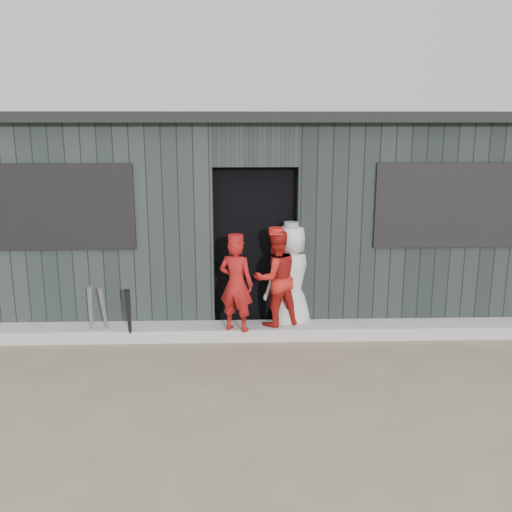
{
  "coord_description": "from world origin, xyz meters",
  "views": [
    {
      "loc": [
        -0.2,
        -4.59,
        2.52
      ],
      "look_at": [
        0.0,
        1.8,
        1.0
      ],
      "focal_mm": 40.0,
      "sensor_mm": 36.0,
      "label": 1
    }
  ],
  "objects_px": {
    "player_grey_back": "(291,279)",
    "dugout": "(252,209)",
    "bat_right": "(129,317)",
    "player_red_right": "(276,278)",
    "bat_mid": "(104,314)",
    "bat_left": "(91,314)",
    "player_red_left": "(236,284)"
  },
  "relations": [
    {
      "from": "player_grey_back",
      "to": "dugout",
      "type": "distance_m",
      "value": 1.67
    },
    {
      "from": "bat_right",
      "to": "player_grey_back",
      "type": "distance_m",
      "value": 1.95
    },
    {
      "from": "player_red_right",
      "to": "dugout",
      "type": "distance_m",
      "value": 1.77
    },
    {
      "from": "bat_mid",
      "to": "player_grey_back",
      "type": "xyz_separation_m",
      "value": [
        2.18,
        0.29,
        0.32
      ]
    },
    {
      "from": "bat_mid",
      "to": "bat_right",
      "type": "bearing_deg",
      "value": -19.59
    },
    {
      "from": "bat_left",
      "to": "player_red_left",
      "type": "relative_size",
      "value": 0.63
    },
    {
      "from": "player_grey_back",
      "to": "dugout",
      "type": "xyz_separation_m",
      "value": [
        -0.42,
        1.5,
        0.62
      ]
    },
    {
      "from": "bat_right",
      "to": "dugout",
      "type": "relative_size",
      "value": 0.08
    },
    {
      "from": "bat_right",
      "to": "dugout",
      "type": "height_order",
      "value": "dugout"
    },
    {
      "from": "bat_mid",
      "to": "dugout",
      "type": "xyz_separation_m",
      "value": [
        1.76,
        1.79,
        0.94
      ]
    },
    {
      "from": "bat_left",
      "to": "player_red_left",
      "type": "xyz_separation_m",
      "value": [
        1.68,
        -0.03,
        0.35
      ]
    },
    {
      "from": "bat_left",
      "to": "player_grey_back",
      "type": "height_order",
      "value": "player_grey_back"
    },
    {
      "from": "bat_left",
      "to": "dugout",
      "type": "bearing_deg",
      "value": 43.39
    },
    {
      "from": "bat_mid",
      "to": "player_grey_back",
      "type": "bearing_deg",
      "value": 7.59
    },
    {
      "from": "bat_left",
      "to": "player_grey_back",
      "type": "bearing_deg",
      "value": 7.55
    },
    {
      "from": "bat_left",
      "to": "player_grey_back",
      "type": "xyz_separation_m",
      "value": [
        2.33,
        0.31,
        0.32
      ]
    },
    {
      "from": "bat_left",
      "to": "bat_mid",
      "type": "xyz_separation_m",
      "value": [
        0.15,
        0.02,
        -0.01
      ]
    },
    {
      "from": "bat_left",
      "to": "player_red_left",
      "type": "height_order",
      "value": "player_red_left"
    },
    {
      "from": "bat_left",
      "to": "bat_mid",
      "type": "height_order",
      "value": "bat_left"
    },
    {
      "from": "player_red_left",
      "to": "player_red_right",
      "type": "bearing_deg",
      "value": -137.36
    },
    {
      "from": "bat_left",
      "to": "dugout",
      "type": "relative_size",
      "value": 0.08
    },
    {
      "from": "player_grey_back",
      "to": "player_red_left",
      "type": "bearing_deg",
      "value": 0.99
    },
    {
      "from": "bat_right",
      "to": "player_red_left",
      "type": "bearing_deg",
      "value": 2.73
    },
    {
      "from": "player_grey_back",
      "to": "bat_left",
      "type": "bearing_deg",
      "value": -18.97
    },
    {
      "from": "bat_mid",
      "to": "player_red_left",
      "type": "xyz_separation_m",
      "value": [
        1.53,
        -0.05,
        0.36
      ]
    },
    {
      "from": "bat_mid",
      "to": "player_red_right",
      "type": "distance_m",
      "value": 2.03
    },
    {
      "from": "dugout",
      "to": "player_red_left",
      "type": "bearing_deg",
      "value": -97.17
    },
    {
      "from": "bat_left",
      "to": "player_red_right",
      "type": "height_order",
      "value": "player_red_right"
    },
    {
      "from": "bat_left",
      "to": "bat_right",
      "type": "bearing_deg",
      "value": -11.2
    },
    {
      "from": "player_red_right",
      "to": "player_red_left",
      "type": "bearing_deg",
      "value": -1.13
    },
    {
      "from": "bat_left",
      "to": "player_grey_back",
      "type": "distance_m",
      "value": 2.37
    },
    {
      "from": "bat_left",
      "to": "player_red_right",
      "type": "distance_m",
      "value": 2.18
    }
  ]
}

